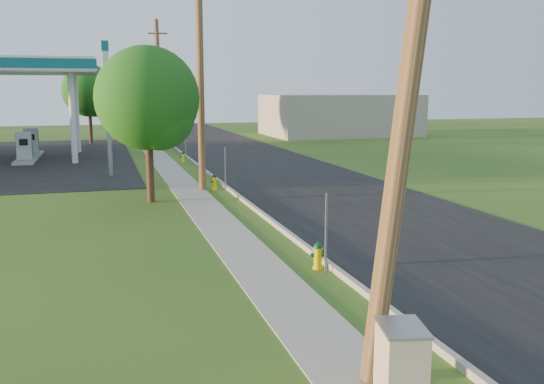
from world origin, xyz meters
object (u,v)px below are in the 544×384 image
Objects in this scene: hydrant_near at (318,256)px; hydrant_mid at (214,182)px; utility_pole_near at (411,66)px; price_pylon at (106,71)px; tree_verge at (150,102)px; utility_cabinet at (401,372)px; tree_lot at (90,93)px; hydrant_far at (183,157)px; fuel_pump_ne at (25,151)px; utility_pole_far at (159,85)px; fuel_pump_se at (32,145)px; utility_pole_mid at (200,79)px.

hydrant_mid is (-0.26, 12.34, 0.01)m from hydrant_near.
utility_pole_near reaches higher than price_pylon.
tree_verge is 4.61× the size of utility_cabinet.
tree_lot reaches higher than utility_cabinet.
hydrant_near reaches higher than hydrant_far.
utility_pole_near is 2.96× the size of fuel_pump_ne.
tree_lot is at bearing 96.57° from utility_pole_near.
utility_cabinet is at bearing -84.30° from tree_lot.
fuel_pump_se is (-8.90, -1.00, -4.08)m from utility_pole_far.
price_pylon is 9.67× the size of hydrant_near.
tree_verge reaches higher than hydrant_mid.
hydrant_mid is at bearing -88.34° from utility_pole_far.
utility_cabinet is at bearing -101.51° from hydrant_near.
tree_lot is at bearing 64.96° from fuel_pump_se.
utility_pole_far reaches higher than fuel_pump_ne.
utility_pole_mid reaches higher than tree_lot.
utility_pole_far is at bearing 89.13° from utility_cabinet.
hydrant_mid is 1.05× the size of hydrant_far.
utility_pole_far reaches higher than tree_verge.
fuel_pump_ne is at bearing 164.07° from hydrant_far.
tree_verge reaches higher than hydrant_near.
price_pylon reaches higher than fuel_pump_se.
utility_pole_far is at bearing 91.66° from hydrant_mid.
utility_pole_far reaches higher than fuel_pump_se.
tree_verge is at bearing 96.22° from utility_cabinet.
utility_pole_mid reaches higher than utility_cabinet.
utility_pole_far is at bearing 94.07° from hydrant_far.
hydrant_near is at bearing -86.41° from utility_pole_mid.
utility_cabinet is (8.34, -36.05, -0.05)m from fuel_pump_se.
price_pylon is 8.29m from hydrant_far.
fuel_pump_ne is 0.52× the size of tree_verge.
utility_pole_near is 18.00m from utility_pole_mid.
utility_pole_near is at bearing -91.11° from hydrant_far.
hydrant_mid is at bearing -54.28° from fuel_pump_ne.
utility_pole_far is 13.42× the size of hydrant_near.
hydrant_near is 22.75m from hydrant_far.
hydrant_near is at bearing -71.80° from fuel_pump_se.
tree_verge is at bearing -96.72° from utility_pole_far.
utility_pole_far is 30.78m from hydrant_near.
fuel_pump_se is 4.59× the size of hydrant_far.
tree_verge is 17.17m from utility_cabinet.
price_pylon is at bearing 97.74° from utility_cabinet.
hydrant_mid reaches higher than hydrant_near.
price_pylon is 1.11× the size of tree_verge.
price_pylon is (-3.90, -12.50, 0.63)m from utility_pole_far.
utility_pole_mid is 3.45m from tree_verge.
utility_pole_far is 18.65m from hydrant_mid.
utility_cabinet is (-1.09, -18.94, 0.32)m from hydrant_mid.
utility_cabinet is (3.34, -24.55, -4.76)m from price_pylon.
tree_lot is 26.34m from hydrant_mid.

